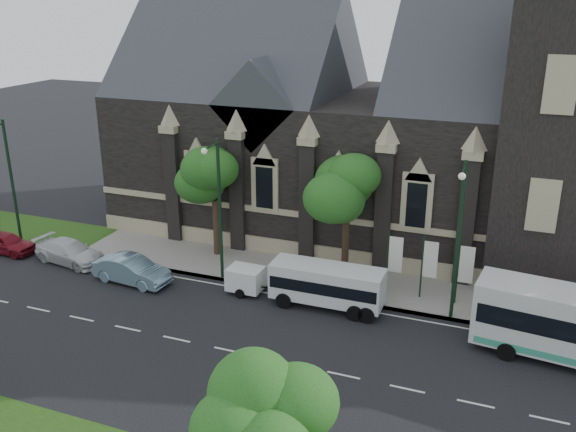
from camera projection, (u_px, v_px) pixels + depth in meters
The scene contains 17 objects.
ground at pixel (229, 350), 31.14m from camera, with size 160.00×160.00×0.00m, color black.
sidewalk at pixel (295, 274), 39.45m from camera, with size 80.00×5.00×0.15m, color gray.
museum at pixel (410, 126), 43.12m from camera, with size 40.00×17.70×29.90m.
tree_park_east at pixel (270, 413), 19.30m from camera, with size 3.40×3.40×6.28m.
tree_walk_right at pixel (352, 188), 37.48m from camera, with size 4.08×4.08×7.80m.
tree_walk_left at pixel (218, 174), 40.54m from camera, with size 3.91×3.91×7.64m.
street_lamp_near at pixel (459, 234), 32.26m from camera, with size 0.36×1.88×9.00m.
street_lamp_mid at pixel (218, 203), 36.97m from camera, with size 0.36×1.88×9.00m.
street_lamp_far at pixel (9, 176), 42.36m from camera, with size 0.36×1.88×9.00m.
banner_flag_left at pixel (393, 258), 36.11m from camera, with size 0.90×0.10×4.00m.
banner_flag_center at pixel (427, 263), 35.44m from camera, with size 0.90×0.10×4.00m.
banner_flag_right at pixel (463, 268), 34.76m from camera, with size 0.90×0.10×4.00m.
shuttle_bus at pixel (327, 284), 35.01m from camera, with size 6.44×2.33×2.48m.
box_trailer at pixel (246, 279), 36.84m from camera, with size 3.00×1.76×1.59m.
sedan at pixel (132, 270), 38.20m from camera, with size 1.75×5.00×1.65m, color #7A9CB1.
car_far_red at pixel (6, 243), 42.62m from camera, with size 1.72×4.28×1.46m, color maroon.
car_far_white at pixel (70, 252), 41.06m from camera, with size 2.10×5.16×1.50m, color silver.
Camera 1 is at (12.45, -24.12, 16.95)m, focal length 38.68 mm.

